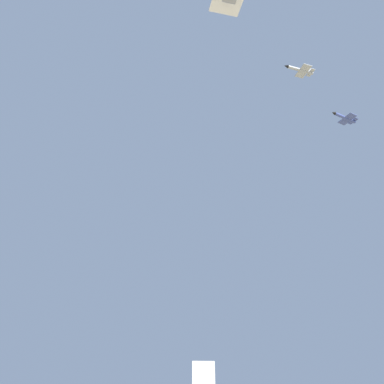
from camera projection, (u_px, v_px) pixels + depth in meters
chase_jet_lead at (300, 70)px, 176.19m from camera, size 15.22×8.18×4.00m
chase_jet_left_wing at (345, 118)px, 180.53m from camera, size 15.28×8.51×4.00m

